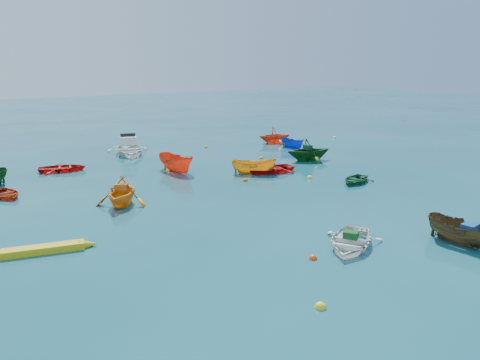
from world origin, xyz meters
TOP-DOWN VIEW (x-y plane):
  - ground at (0.00, 0.00)m, footprint 160.00×160.00m
  - dinghy_white_near at (-1.13, -4.89)m, footprint 3.96×3.72m
  - sampan_brown_mid at (2.87, -7.17)m, footprint 1.70×3.29m
  - dinghy_orange_w at (-6.90, 5.26)m, footprint 3.83×3.94m
  - sampan_yellow_mid at (2.46, 7.24)m, footprint 2.94×2.57m
  - dinghy_green_e at (6.37, 2.13)m, footprint 3.03×2.66m
  - dinghy_red_nw at (-7.83, 14.56)m, footprint 3.40×2.79m
  - sampan_orange_n at (-1.51, 10.43)m, footprint 1.77×3.55m
  - dinghy_green_n at (8.09, 8.48)m, footprint 3.81×3.46m
  - dinghy_red_ne at (3.57, 6.95)m, footprint 3.35×2.47m
  - sampan_blue_far at (10.31, 13.14)m, footprint 1.28×2.50m
  - dinghy_red_far at (-11.76, 9.96)m, footprint 2.34×2.87m
  - dinghy_orange_far at (10.46, 15.83)m, footprint 3.33×3.02m
  - kayak_yellow at (-11.43, 0.93)m, footprint 3.70×1.29m
  - motorboat_white at (-2.20, 17.75)m, footprint 4.28×5.19m
  - tarp_green_a at (-1.04, -4.83)m, footprint 0.67×0.70m
  - tarp_blue_a at (2.90, -7.32)m, footprint 0.75×0.61m
  - tarp_orange_a at (-6.87, 5.31)m, footprint 0.76×0.72m
  - tarp_green_b at (8.00, 8.50)m, footprint 0.61×0.72m
  - tarp_orange_b at (3.47, 6.96)m, footprint 0.53×0.68m
  - buoy_or_a at (-3.11, -5.01)m, footprint 0.33×0.33m
  - buoy_ye_a at (-5.25, -7.81)m, footprint 0.36×0.36m
  - buoy_or_c at (0.96, 5.92)m, footprint 0.31×0.31m
  - buoy_ye_c at (4.75, 4.38)m, footprint 0.36×0.36m
  - buoy_or_d at (5.57, 10.86)m, footprint 0.33×0.33m
  - buoy_ye_d at (-1.96, 10.82)m, footprint 0.36×0.36m
  - buoy_or_e at (4.21, 17.02)m, footprint 0.31×0.31m
  - buoy_ye_e at (16.70, 14.89)m, footprint 0.33×0.33m

SIDE VIEW (x-z plane):
  - ground at x=0.00m, z-range 0.00..0.00m
  - dinghy_white_near at x=-1.13m, z-range -0.33..0.33m
  - sampan_brown_mid at x=2.87m, z-range -0.61..0.61m
  - dinghy_orange_w at x=-6.90m, z-range -0.79..0.79m
  - sampan_yellow_mid at x=2.46m, z-range -0.55..0.55m
  - dinghy_green_e at x=6.37m, z-range -0.26..0.26m
  - dinghy_red_nw at x=-7.83m, z-range -0.31..0.31m
  - sampan_orange_n at x=-1.51m, z-range -0.66..0.66m
  - dinghy_green_n at x=8.09m, z-range -0.86..0.86m
  - dinghy_red_ne at x=3.57m, z-range -0.34..0.34m
  - sampan_blue_far at x=10.31m, z-range -0.46..0.46m
  - dinghy_red_far at x=-11.76m, z-range -0.26..0.26m
  - dinghy_orange_far at x=10.46m, z-range -0.76..0.76m
  - kayak_yellow at x=-11.43m, z-range -0.18..0.18m
  - motorboat_white at x=-2.20m, z-range -0.77..0.77m
  - buoy_or_a at x=-3.11m, z-range -0.16..0.16m
  - buoy_ye_a at x=-5.25m, z-range -0.18..0.18m
  - buoy_or_c at x=0.96m, z-range -0.16..0.16m
  - buoy_ye_c at x=4.75m, z-range -0.18..0.18m
  - buoy_or_d at x=5.57m, z-range -0.16..0.16m
  - buoy_ye_d at x=-1.96m, z-range -0.18..0.18m
  - buoy_or_e at x=4.21m, z-range -0.16..0.16m
  - buoy_ye_e at x=16.70m, z-range -0.17..0.17m
  - tarp_green_a at x=-1.04m, z-range 0.33..0.61m
  - tarp_orange_b at x=3.47m, z-range 0.34..0.66m
  - tarp_blue_a at x=2.90m, z-range 0.61..0.93m
  - tarp_orange_a at x=-6.87m, z-range 0.79..1.09m
  - tarp_green_b at x=8.00m, z-range 0.86..1.17m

